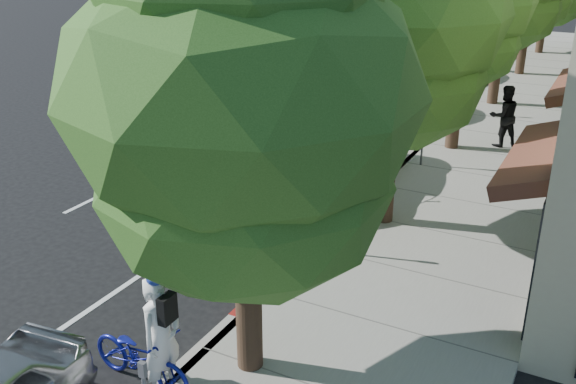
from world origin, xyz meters
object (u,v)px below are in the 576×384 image
Objects in this scene: street_tree_0 at (243,100)px; silver_suv at (327,159)px; cyclist at (161,338)px; pedestrian at (504,116)px; white_pickup at (437,64)px; dark_sedan at (392,97)px; street_tree_2 at (466,4)px; dark_suv_far at (470,43)px; street_tree_1 at (396,18)px; bicycle at (141,356)px.

street_tree_0 is 8.58m from silver_suv.
pedestrian is (2.18, 13.84, 0.12)m from cyclist.
cyclist is 0.35× the size of white_pickup.
cyclist reaches higher than dark_sedan.
dark_suv_far is at bearing 101.49° from street_tree_2.
street_tree_0 is 0.94× the size of street_tree_1.
pedestrian is (2.61, 13.84, 0.60)m from bicycle.
street_tree_2 is 3.66m from pedestrian.
dark_suv_far is at bearing 88.74° from silver_suv.
street_tree_2 is at bearing -0.96° from bicycle.
cyclist is at bearing -91.21° from dark_suv_far.
street_tree_2 is 10.29m from white_pickup.
white_pickup is at bearing 108.77° from street_tree_2.
cyclist is 0.41× the size of dark_sedan.
silver_suv is 6.37m from pedestrian.
street_tree_0 is at bearing -47.68° from bicycle.
street_tree_1 reaches higher than street_tree_0.
street_tree_0 is 21.64m from white_pickup.
white_pickup is (-3.10, 21.12, -3.56)m from street_tree_0.
street_tree_1 reaches higher than bicycle.
street_tree_0 is 1.55× the size of dark_suv_far.
street_tree_1 reaches higher than white_pickup.
street_tree_1 is at bearing -2.29° from cyclist.
street_tree_0 is 3.70× the size of cyclist.
white_pickup is 1.19× the size of dark_suv_far.
white_pickup is 9.39m from pedestrian.
dark_suv_far is 15.08m from pedestrian.
street_tree_1 is 3.92× the size of cyclist.
bicycle is 0.33× the size of silver_suv.
cyclist is 8.60m from silver_suv.
street_tree_1 reaches higher than dark_sedan.
silver_suv is (-2.16, 7.50, -3.56)m from street_tree_0.
bicycle is at bearing -95.71° from street_tree_2.
cyclist is at bearing -85.25° from bicycle.
cyclist is 0.42× the size of dark_suv_far.
pedestrian is at bearing 84.16° from street_tree_0.
street_tree_2 reaches higher than dark_sedan.
bicycle is (-1.30, -1.00, -3.87)m from street_tree_0.
street_tree_2 is 1.22× the size of silver_suv.
street_tree_2 is 6.16m from silver_suv.
bicycle is 0.41× the size of dark_suv_far.
street_tree_0 is at bearing -90.00° from street_tree_1.
dark_suv_far reaches higher than bicycle.
street_tree_1 is 7.85m from pedestrian.
street_tree_2 is 1.51× the size of dark_suv_far.
street_tree_0 is at bearing -89.23° from dark_suv_far.
street_tree_1 reaches higher than dark_suv_far.
street_tree_0 is 12.00m from street_tree_2.
bicycle is at bearing -100.52° from street_tree_1.
bicycle is at bearing -88.25° from silver_suv.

